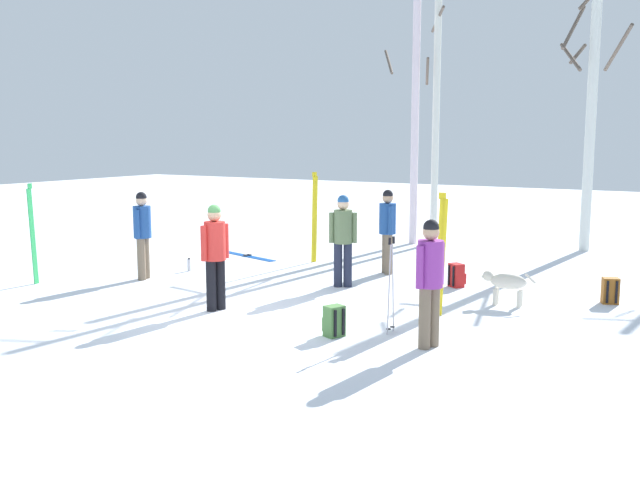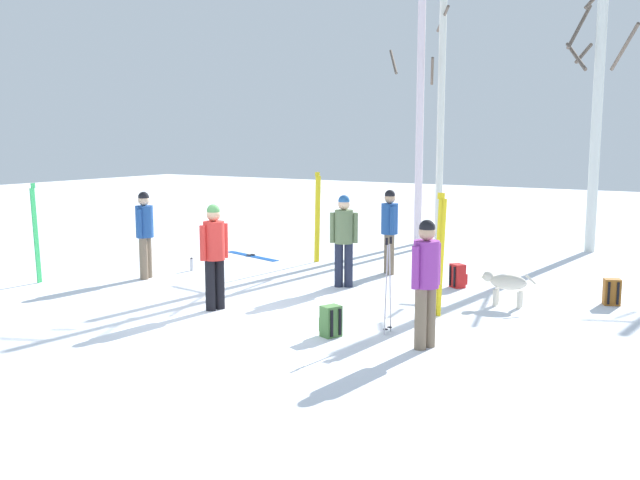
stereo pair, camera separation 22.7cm
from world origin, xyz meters
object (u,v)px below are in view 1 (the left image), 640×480
Objects in this scene: person_0 at (215,250)px; ski_pair_planted_2 at (441,255)px; backpack_0 at (610,291)px; birch_tree_0 at (415,113)px; person_1 at (430,275)px; birch_tree_2 at (591,102)px; ski_pair_planted_0 at (315,218)px; dog at (506,283)px; person_4 at (343,235)px; water_bottle_0 at (189,265)px; ski_pair_planted_1 at (33,235)px; person_2 at (142,230)px; ski_pair_lying_0 at (249,256)px; backpack_2 at (334,321)px; person_3 at (387,226)px; birch_tree_1 at (436,87)px; backpack_1 at (457,276)px; ski_poles_0 at (391,282)px.

person_0 is 3.57m from ski_pair_planted_2.
backpack_0 is 7.83m from birch_tree_0.
person_1 is 0.25× the size of birch_tree_2.
ski_pair_planted_2 is at bearing -36.80° from ski_pair_planted_0.
dog is 0.45× the size of ski_pair_planted_0.
water_bottle_0 is (-3.50, -0.26, -0.85)m from person_4.
person_0 is 0.90× the size of ski_pair_planted_1.
ski_pair_planted_0 is 7.22m from birch_tree_2.
ski_pair_planted_1 is 4.35× the size of backpack_0.
person_2 reaches higher than ski_pair_lying_0.
ski_pair_planted_0 reaches higher than person_1.
person_2 is at bearing -93.69° from ski_pair_lying_0.
person_4 reaches higher than backpack_2.
birch_tree_1 is at bearing 99.48° from person_3.
birch_tree_1 is (1.26, 3.88, 3.02)m from ski_pair_planted_0.
backpack_1 is (-1.20, 1.00, -0.17)m from dog.
ski_poles_0 is at bearing -95.90° from birch_tree_2.
birch_tree_0 is (-3.87, 8.45, 2.39)m from person_1.
water_bottle_0 is 0.04× the size of birch_tree_1.
person_2 is at bearing -110.87° from birch_tree_0.
person_4 is 3.61m from water_bottle_0.
backpack_0 is 2.68m from backpack_1.
backpack_1 is at bearing -63.58° from birch_tree_1.
ski_pair_planted_0 is 0.31× the size of birch_tree_0.
birch_tree_0 reaches higher than ski_poles_0.
person_1 and person_4 have the same top height.
birch_tree_0 reaches higher than ski_pair_planted_1.
person_2 is at bearing -159.88° from person_4.
person_2 reaches higher than dog.
ski_pair_lying_0 is 4.04× the size of backpack_1.
ski_pair_planted_1 is at bearing 179.82° from person_1.
birch_tree_0 is (-3.13, 8.06, 2.63)m from ski_poles_0.
ski_pair_planted_1 is at bearing -151.17° from backpack_1.
birch_tree_1 is (-3.59, 5.81, 3.63)m from dog.
person_2 is 6.91m from dog.
ski_pair_planted_2 is at bearing 106.42° from person_1.
birch_tree_2 is at bearing 89.94° from dog.
ski_pair_planted_1 is 10.42m from backpack_0.
backpack_2 is (2.38, -0.35, -0.77)m from person_0.
person_3 reaches higher than dog.
birch_tree_1 is at bearing 87.77° from person_0.
ski_pair_planted_0 is 4.55× the size of backpack_0.
birch_tree_0 reaches higher than backpack_1.
ski_poles_0 is 3.14× the size of backpack_1.
ski_poles_0 is (5.81, -1.04, -0.24)m from person_2.
ski_pair_planted_0 is at bearing 143.20° from ski_pair_planted_2.
ski_pair_planted_1 is 12.77m from birch_tree_2.
backpack_1 is (3.65, -0.93, -0.78)m from ski_pair_planted_0.
person_2 is 1.91× the size of dog.
ski_pair_lying_0 is (-6.53, 1.74, -0.38)m from dog.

